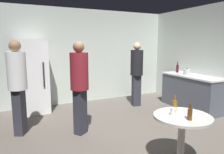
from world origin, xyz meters
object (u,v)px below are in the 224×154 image
refrigerator (33,77)px  wine_bottle_on_counter (177,68)px  kettle (187,72)px  person_in_white_shirt (17,80)px  beer_bottle_brown (190,114)px  beer_bottle_amber (175,105)px  person_in_maroon_shirt (79,81)px  plastic_cup_white (173,112)px  person_in_black_shirt (137,69)px  foreground_table (182,123)px

refrigerator → wine_bottle_on_counter: size_ratio=5.81×
kettle → person_in_white_shirt: (-4.14, 0.06, 0.08)m
wine_bottle_on_counter → beer_bottle_brown: wine_bottle_on_counter is taller
beer_bottle_amber → person_in_maroon_shirt: (-1.03, 1.42, 0.22)m
kettle → wine_bottle_on_counter: (0.08, 0.44, 0.05)m
kettle → plastic_cup_white: (-2.24, -1.97, -0.18)m
beer_bottle_brown → person_in_black_shirt: size_ratio=0.13×
kettle → person_in_black_shirt: bearing=148.1°
kettle → person_in_white_shirt: 4.14m
kettle → person_in_maroon_shirt: person_in_maroon_shirt is taller
foreground_table → beer_bottle_amber: beer_bottle_amber is taller
refrigerator → kettle: 3.99m
beer_bottle_amber → plastic_cup_white: beer_bottle_amber is taller
person_in_black_shirt → refrigerator: bearing=-95.1°
plastic_cup_white → person_in_maroon_shirt: bearing=118.4°
beer_bottle_amber → beer_bottle_brown: size_ratio=1.00×
person_in_black_shirt → beer_bottle_amber: bearing=-11.3°
plastic_cup_white → person_in_black_shirt: person_in_black_shirt is taller
beer_bottle_brown → person_in_maroon_shirt: person_in_maroon_shirt is taller
wine_bottle_on_counter → person_in_white_shirt: (-4.22, -0.38, 0.03)m
person_in_maroon_shirt → person_in_white_shirt: person_in_white_shirt is taller
refrigerator → person_in_maroon_shirt: bearing=-69.4°
wine_bottle_on_counter → person_in_maroon_shirt: size_ratio=0.18×
person_in_black_shirt → kettle: bearing=67.1°
refrigerator → plastic_cup_white: size_ratio=16.36×
plastic_cup_white → wine_bottle_on_counter: bearing=46.2°
foreground_table → beer_bottle_brown: 0.26m
wine_bottle_on_counter → beer_bottle_amber: (-2.14, -2.25, -0.20)m
wine_bottle_on_counter → plastic_cup_white: bearing=-133.8°
person_in_maroon_shirt → plastic_cup_white: bearing=-5.6°
kettle → wine_bottle_on_counter: size_ratio=0.79×
kettle → plastic_cup_white: bearing=-138.5°
plastic_cup_white → person_in_white_shirt: size_ratio=0.06×
wine_bottle_on_counter → beer_bottle_amber: size_ratio=1.35×
refrigerator → person_in_white_shirt: refrigerator is taller
wine_bottle_on_counter → beer_bottle_amber: bearing=-133.6°
person_in_maroon_shirt → person_in_black_shirt: bearing=85.3°
kettle → beer_bottle_amber: kettle is taller
refrigerator → beer_bottle_amber: 3.59m
person_in_white_shirt → person_in_black_shirt: person_in_white_shirt is taller
person_in_maroon_shirt → wine_bottle_on_counter: bearing=70.7°
beer_bottle_brown → person_in_maroon_shirt: 2.04m
foreground_table → beer_bottle_amber: size_ratio=3.48×
refrigerator → wine_bottle_on_counter: 3.94m
refrigerator → person_in_black_shirt: 2.70m
plastic_cup_white → person_in_maroon_shirt: (-0.85, 1.58, 0.25)m
wine_bottle_on_counter → person_in_maroon_shirt: person_in_maroon_shirt is taller
refrigerator → wine_bottle_on_counter: bearing=-13.5°
wine_bottle_on_counter → plastic_cup_white: (-2.32, -2.41, -0.23)m
foreground_table → person_in_maroon_shirt: person_in_maroon_shirt is taller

